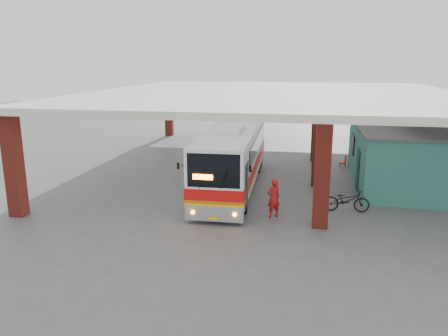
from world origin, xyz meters
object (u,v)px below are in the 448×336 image
red_chair (344,161)px  pedestrian (274,198)px  motorcycle (346,200)px  coach_bus (233,157)px

red_chair → pedestrian: bearing=-115.7°
motorcycle → red_chair: bearing=-5.9°
pedestrian → red_chair: (3.63, 9.90, -0.49)m
motorcycle → pedestrian: 3.32m
coach_bus → red_chair: coach_bus is taller
coach_bus → pedestrian: size_ratio=6.87×
pedestrian → coach_bus: bearing=-97.0°
coach_bus → pedestrian: (2.39, -4.09, -0.81)m
motorcycle → pedestrian: bearing=110.5°
motorcycle → red_chair: motorcycle is taller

